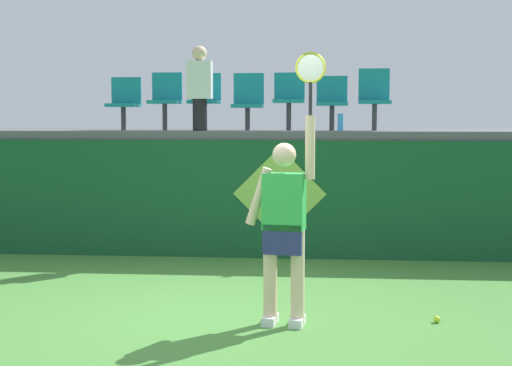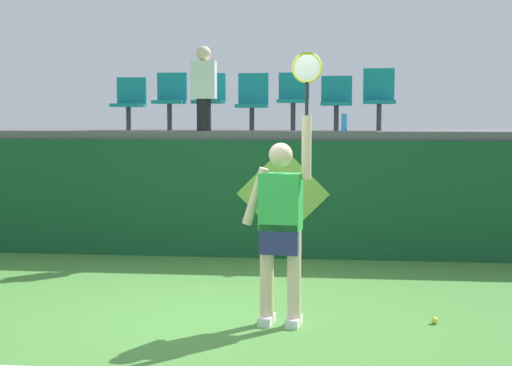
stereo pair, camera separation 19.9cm
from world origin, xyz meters
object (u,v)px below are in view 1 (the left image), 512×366
object	(u,v)px
stadium_chair_2	(205,98)
stadium_chair_3	(248,100)
tennis_player	(285,222)
stadium_chair_4	(289,97)
stadium_chair_1	(166,97)
tennis_ball	(437,319)
water_bottle	(340,122)
spectator_0	(200,86)
stadium_chair_5	(332,100)
stadium_chair_6	(374,96)
stadium_chair_0	(125,101)

from	to	relation	value
stadium_chair_2	stadium_chair_3	distance (m)	0.63
tennis_player	stadium_chair_4	size ratio (longest dim) A/B	3.04
stadium_chair_1	tennis_ball	bearing A→B (deg)	-48.55
water_bottle	spectator_0	xyz separation A→B (m)	(-1.94, 0.07, 0.50)
tennis_player	stadium_chair_5	bearing A→B (deg)	83.30
stadium_chair_3	spectator_0	size ratio (longest dim) A/B	0.70
stadium_chair_6	water_bottle	bearing A→B (deg)	-132.30
stadium_chair_2	stadium_chair_6	world-z (taller)	stadium_chair_6
water_bottle	stadium_chair_0	xyz separation A→B (m)	(-3.12, 0.53, 0.31)
tennis_ball	stadium_chair_4	bearing A→B (deg)	112.47
tennis_ball	stadium_chair_4	distance (m)	4.66
tennis_ball	stadium_chair_2	xyz separation A→B (m)	(-2.79, 3.81, 2.17)
tennis_ball	stadium_chair_4	xyz separation A→B (m)	(-1.58, 3.81, 2.18)
stadium_chair_1	stadium_chair_0	bearing A→B (deg)	-179.88
stadium_chair_0	stadium_chair_6	bearing A→B (deg)	0.11
tennis_player	stadium_chair_2	world-z (taller)	stadium_chair_2
water_bottle	stadium_chair_1	xyz separation A→B (m)	(-2.51, 0.53, 0.35)
water_bottle	stadium_chair_3	world-z (taller)	stadium_chair_3
stadium_chair_1	spectator_0	distance (m)	0.75
stadium_chair_6	spectator_0	distance (m)	2.47
water_bottle	stadium_chair_1	bearing A→B (deg)	168.11
tennis_player	spectator_0	distance (m)	4.04
stadium_chair_1	stadium_chair_3	size ratio (longest dim) A/B	1.02
water_bottle	stadium_chair_2	world-z (taller)	stadium_chair_2
tennis_ball	tennis_player	bearing A→B (deg)	-172.32
tennis_player	stadium_chair_4	xyz separation A→B (m)	(-0.14, 4.00, 1.24)
stadium_chair_0	spectator_0	size ratio (longest dim) A/B	0.66
stadium_chair_0	spectator_0	distance (m)	1.28
stadium_chair_2	stadium_chair_4	size ratio (longest dim) A/B	1.00
stadium_chair_2	stadium_chair_1	bearing A→B (deg)	179.84
tennis_player	tennis_ball	bearing A→B (deg)	7.68
tennis_player	stadium_chair_0	xyz separation A→B (m)	(-2.54, 4.01, 1.20)
water_bottle	stadium_chair_0	distance (m)	3.18
stadium_chair_6	stadium_chair_1	bearing A→B (deg)	-179.90
stadium_chair_5	stadium_chair_3	bearing A→B (deg)	179.59
stadium_chair_2	stadium_chair_6	size ratio (longest dim) A/B	0.94
stadium_chair_0	spectator_0	xyz separation A→B (m)	(1.18, -0.46, 0.19)
stadium_chair_0	stadium_chair_5	distance (m)	3.01
tennis_ball	stadium_chair_2	size ratio (longest dim) A/B	0.08
stadium_chair_4	spectator_0	bearing A→B (deg)	-159.32
stadium_chair_5	stadium_chair_6	bearing A→B (deg)	0.79
stadium_chair_0	stadium_chair_3	xyz separation A→B (m)	(1.81, 0.01, 0.01)
tennis_ball	stadium_chair_1	bearing A→B (deg)	131.45
stadium_chair_5	stadium_chair_6	world-z (taller)	stadium_chair_6
stadium_chair_3	stadium_chair_6	distance (m)	1.80
tennis_player	tennis_ball	distance (m)	1.72
stadium_chair_1	spectator_0	size ratio (longest dim) A/B	0.72
stadium_chair_1	stadium_chair_5	bearing A→B (deg)	-0.07
stadium_chair_1	stadium_chair_4	bearing A→B (deg)	-0.07
tennis_player	stadium_chair_6	world-z (taller)	stadium_chair_6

